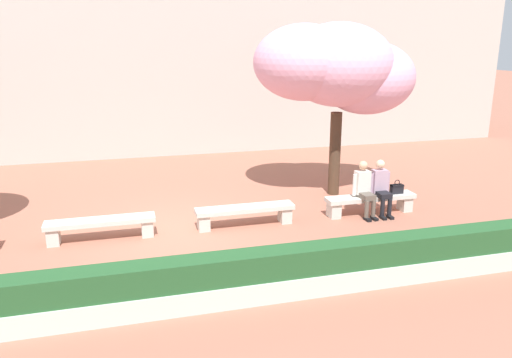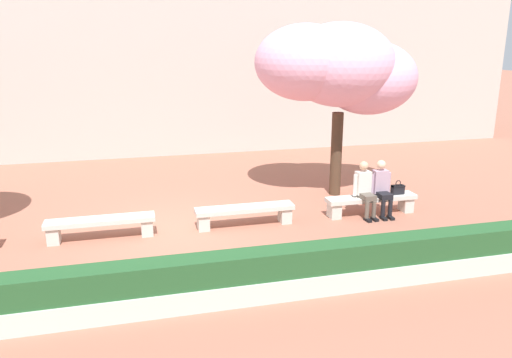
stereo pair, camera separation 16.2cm
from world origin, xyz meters
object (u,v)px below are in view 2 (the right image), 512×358
(stone_bench_center, at_px, (245,212))
(stone_bench_near_east, at_px, (371,202))
(person_seated_left, at_px, (365,187))
(cherry_tree_main, at_px, (337,68))
(stone_bench_near_west, at_px, (101,224))
(person_seated_right, at_px, (382,186))
(handbag, at_px, (398,189))

(stone_bench_center, relative_size, stone_bench_near_east, 1.00)
(stone_bench_near_east, distance_m, person_seated_left, 0.44)
(stone_bench_near_east, distance_m, cherry_tree_main, 3.48)
(stone_bench_near_west, xyz_separation_m, stone_bench_near_east, (6.09, 0.00, 0.00))
(stone_bench_near_west, height_order, cherry_tree_main, cherry_tree_main)
(person_seated_left, height_order, person_seated_right, same)
(person_seated_right, xyz_separation_m, handbag, (0.45, 0.04, -0.12))
(person_seated_left, height_order, handbag, person_seated_left)
(stone_bench_near_west, xyz_separation_m, stone_bench_center, (3.05, 0.00, 0.00))
(stone_bench_near_east, bearing_deg, handbag, -0.76)
(handbag, bearing_deg, stone_bench_near_east, 179.24)
(stone_bench_center, xyz_separation_m, person_seated_left, (2.83, -0.05, 0.38))
(stone_bench_near_west, relative_size, person_seated_right, 1.70)
(person_seated_left, distance_m, cherry_tree_main, 3.18)
(stone_bench_center, bearing_deg, stone_bench_near_east, 0.00)
(stone_bench_near_east, xyz_separation_m, handbag, (0.67, -0.01, 0.27))
(person_seated_left, distance_m, handbag, 0.89)
(stone_bench_near_west, bearing_deg, stone_bench_center, 0.00)
(cherry_tree_main, bearing_deg, stone_bench_near_west, -162.98)
(stone_bench_center, bearing_deg, handbag, -0.14)
(person_seated_right, bearing_deg, stone_bench_near_west, 179.51)
(stone_bench_near_west, relative_size, handbag, 6.47)
(person_seated_right, bearing_deg, stone_bench_center, 179.06)
(stone_bench_center, bearing_deg, person_seated_right, -0.94)
(handbag, bearing_deg, cherry_tree_main, 116.66)
(stone_bench_near_east, bearing_deg, cherry_tree_main, 97.48)
(stone_bench_center, distance_m, stone_bench_near_east, 3.05)
(stone_bench_near_east, height_order, handbag, handbag)
(stone_bench_near_west, xyz_separation_m, handbag, (6.76, -0.01, 0.27))
(stone_bench_near_east, height_order, cherry_tree_main, cherry_tree_main)
(stone_bench_center, relative_size, handbag, 6.47)
(person_seated_left, relative_size, cherry_tree_main, 0.29)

